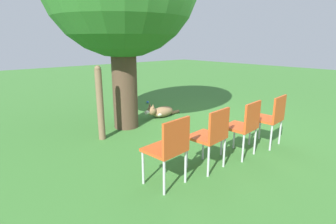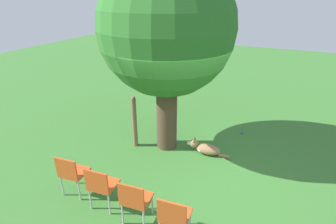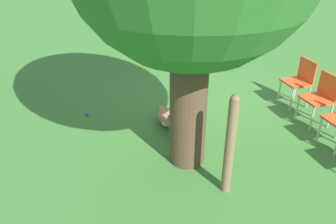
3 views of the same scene
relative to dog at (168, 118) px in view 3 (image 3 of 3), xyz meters
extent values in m
plane|color=#38702D|center=(-0.73, 0.04, -0.13)|extent=(30.00, 30.00, 0.00)
cylinder|color=#4C3828|center=(-0.06, 0.98, 0.89)|extent=(0.49, 0.49, 2.06)
ellipsoid|color=olive|center=(0.00, -0.07, -0.01)|extent=(0.32, 0.59, 0.24)
ellipsoid|color=silver|center=(0.00, 0.09, -0.02)|extent=(0.26, 0.21, 0.15)
sphere|color=olive|center=(-0.01, 0.28, 0.07)|extent=(0.21, 0.21, 0.20)
cylinder|color=silver|center=(-0.01, 0.40, 0.06)|extent=(0.09, 0.09, 0.09)
cone|color=olive|center=(-0.06, 0.28, 0.20)|extent=(0.06, 0.06, 0.09)
cone|color=olive|center=(0.05, 0.28, 0.20)|extent=(0.06, 0.06, 0.09)
cylinder|color=olive|center=(0.01, -0.46, -0.10)|extent=(0.08, 0.26, 0.07)
cylinder|color=brown|center=(-0.38, 1.70, 0.49)|extent=(0.12, 0.12, 1.25)
sphere|color=brown|center=(-0.38, 1.70, 1.14)|extent=(0.11, 0.11, 0.11)
cube|color=#D14C1E|center=(-2.46, -0.26, 0.32)|extent=(0.46, 0.48, 0.04)
cube|color=#D14C1E|center=(-2.65, -0.28, 0.54)|extent=(0.07, 0.44, 0.40)
cylinder|color=#B7B7BC|center=(-2.29, -0.06, 0.08)|extent=(0.03, 0.03, 0.44)
cylinder|color=#B7B7BC|center=(-2.26, -0.44, 0.08)|extent=(0.03, 0.03, 0.44)
cylinder|color=#B7B7BC|center=(-2.65, -0.09, 0.08)|extent=(0.03, 0.03, 0.44)
cylinder|color=#B7B7BC|center=(-2.62, -0.47, 0.08)|extent=(0.03, 0.03, 0.44)
cube|color=#D14C1E|center=(-2.40, 0.45, 0.32)|extent=(0.46, 0.48, 0.04)
cube|color=#D14C1E|center=(-2.59, 0.43, 0.54)|extent=(0.07, 0.44, 0.40)
cylinder|color=#B7B7BC|center=(-2.24, 0.65, 0.08)|extent=(0.03, 0.03, 0.44)
cylinder|color=#B7B7BC|center=(-2.21, 0.27, 0.08)|extent=(0.03, 0.03, 0.44)
cylinder|color=#B7B7BC|center=(-2.60, 0.62, 0.08)|extent=(0.03, 0.03, 0.44)
cylinder|color=#B7B7BC|center=(-2.56, 0.24, 0.08)|extent=(0.03, 0.03, 0.44)
cylinder|color=#B7B7BC|center=(-2.15, 0.98, 0.08)|extent=(0.03, 0.03, 0.44)
sphere|color=blue|center=(1.35, -0.64, -0.10)|extent=(0.07, 0.07, 0.07)
camera|label=1|loc=(-4.52, 3.77, 1.58)|focal=28.00mm
camera|label=2|loc=(-5.20, -1.38, 3.41)|focal=28.00mm
camera|label=3|loc=(1.00, 4.65, 2.70)|focal=35.00mm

